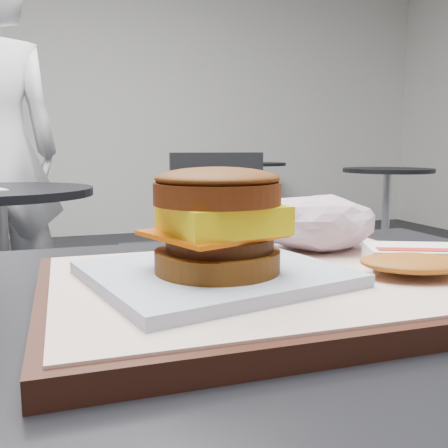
% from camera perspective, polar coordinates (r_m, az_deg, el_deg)
% --- Properties ---
extents(serving_tray, '(0.38, 0.28, 0.02)m').
position_cam_1_polar(serving_tray, '(0.43, 5.51, -7.13)').
color(serving_tray, black).
rests_on(serving_tray, customer_table).
extents(breakfast_sandwich, '(0.22, 0.21, 0.09)m').
position_cam_1_polar(breakfast_sandwich, '(0.40, -0.83, -1.13)').
color(breakfast_sandwich, silver).
rests_on(breakfast_sandwich, serving_tray).
extents(hash_brown, '(0.13, 0.12, 0.02)m').
position_cam_1_polar(hash_brown, '(0.47, 21.01, -3.80)').
color(hash_brown, white).
rests_on(hash_brown, serving_tray).
extents(crumpled_wrapper, '(0.13, 0.10, 0.06)m').
position_cam_1_polar(crumpled_wrapper, '(0.54, 10.55, 0.18)').
color(crumpled_wrapper, silver).
rests_on(crumpled_wrapper, serving_tray).
extents(neighbor_chair, '(0.60, 0.43, 0.88)m').
position_cam_1_polar(neighbor_chair, '(2.10, -3.95, -1.98)').
color(neighbor_chair, '#99999D').
rests_on(neighbor_chair, ground).
extents(bg_table_near, '(0.66, 0.66, 0.75)m').
position_cam_1_polar(bg_table_near, '(3.94, 18.12, 3.34)').
color(bg_table_near, black).
rests_on(bg_table_near, ground).
extents(bg_table_far, '(0.66, 0.66, 0.75)m').
position_cam_1_polar(bg_table_far, '(5.24, 3.45, 4.97)').
color(bg_table_far, black).
rests_on(bg_table_far, ground).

